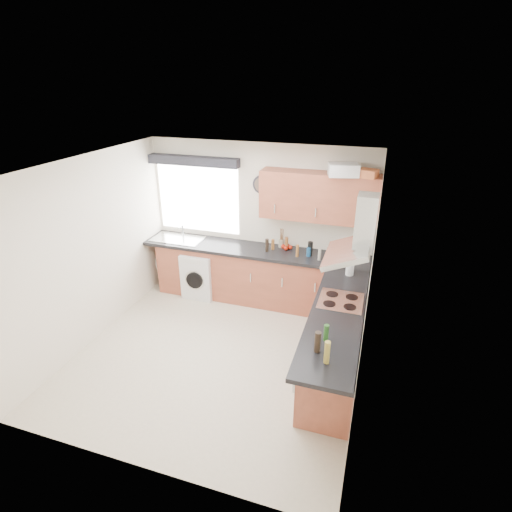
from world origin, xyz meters
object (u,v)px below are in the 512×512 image
(extractor_hood, at_px, (357,236))
(washing_machine, at_px, (201,273))
(upper_cabinets, at_px, (319,197))
(oven, at_px, (337,335))

(extractor_hood, xyz_separation_m, washing_machine, (-2.48, 1.10, -1.39))
(extractor_hood, distance_m, upper_cabinets, 1.48)
(upper_cabinets, bearing_deg, extractor_hood, -63.87)
(oven, relative_size, washing_machine, 1.11)
(extractor_hood, relative_size, washing_machine, 1.01)
(oven, relative_size, extractor_hood, 1.09)
(extractor_hood, bearing_deg, upper_cabinets, 116.13)
(oven, distance_m, upper_cabinets, 1.99)
(oven, bearing_deg, extractor_hood, -0.00)
(extractor_hood, height_order, washing_machine, extractor_hood)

